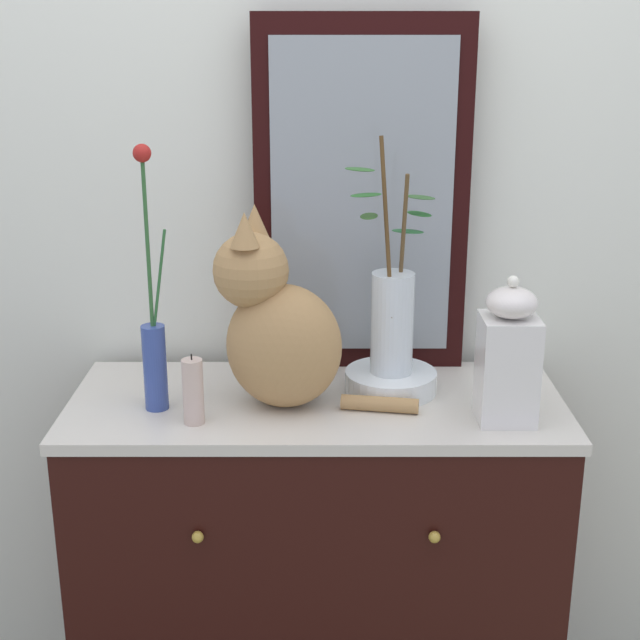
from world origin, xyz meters
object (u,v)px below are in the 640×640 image
vase_glass_clear (396,316)px  mirror_leaning (366,199)px  cat_sitting (280,326)px  bowl_porcelain (394,381)px  jar_lidded_porcelain (512,357)px  vase_slim_green (157,343)px  candle_pillar (197,391)px  sideboard (320,577)px

vase_glass_clear → mirror_leaning: bearing=111.0°
cat_sitting → bowl_porcelain: (0.25, 0.07, -0.15)m
jar_lidded_porcelain → vase_slim_green: bearing=175.5°
bowl_porcelain → jar_lidded_porcelain: jar_lidded_porcelain is taller
mirror_leaning → jar_lidded_porcelain: mirror_leaning is taller
cat_sitting → bowl_porcelain: 0.30m
cat_sitting → vase_slim_green: vase_slim_green is taller
candle_pillar → vase_glass_clear: bearing=22.2°
mirror_leaning → cat_sitting: bearing=-128.2°
sideboard → jar_lidded_porcelain: 0.71m
mirror_leaning → cat_sitting: mirror_leaning is taller
jar_lidded_porcelain → candle_pillar: 0.64m
cat_sitting → vase_slim_green: 0.26m
vase_slim_green → candle_pillar: size_ratio=3.72×
mirror_leaning → vase_slim_green: bearing=-149.8°
vase_slim_green → mirror_leaning: bearing=30.2°
cat_sitting → bowl_porcelain: bearing=16.6°
sideboard → jar_lidded_porcelain: (0.39, -0.11, 0.59)m
bowl_porcelain → candle_pillar: 0.45m
mirror_leaning → vase_slim_green: (-0.44, -0.25, -0.25)m
candle_pillar → cat_sitting: bearing=29.7°
cat_sitting → candle_pillar: size_ratio=2.87×
sideboard → jar_lidded_porcelain: size_ratio=3.50×
vase_slim_green → vase_glass_clear: 0.51m
bowl_porcelain → candle_pillar: bearing=-157.8°
mirror_leaning → vase_slim_green: mirror_leaning is taller
sideboard → vase_glass_clear: bearing=15.1°
vase_slim_green → jar_lidded_porcelain: bearing=-4.5°
jar_lidded_porcelain → mirror_leaning: bearing=132.4°
jar_lidded_porcelain → candle_pillar: bearing=-178.4°
bowl_porcelain → mirror_leaning: bearing=111.2°
vase_slim_green → jar_lidded_porcelain: vase_slim_green is taller
cat_sitting → jar_lidded_porcelain: size_ratio=1.40×
bowl_porcelain → jar_lidded_porcelain: bearing=-34.0°
candle_pillar → sideboard: bearing=26.5°
jar_lidded_porcelain → candle_pillar: jar_lidded_porcelain is taller
sideboard → bowl_porcelain: bowl_porcelain is taller
sideboard → candle_pillar: (-0.25, -0.12, 0.52)m
cat_sitting → candle_pillar: (-0.16, -0.09, -0.11)m
bowl_porcelain → jar_lidded_porcelain: (0.22, -0.15, 0.11)m
vase_glass_clear → jar_lidded_porcelain: vase_glass_clear is taller
mirror_leaning → candle_pillar: bearing=-136.8°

